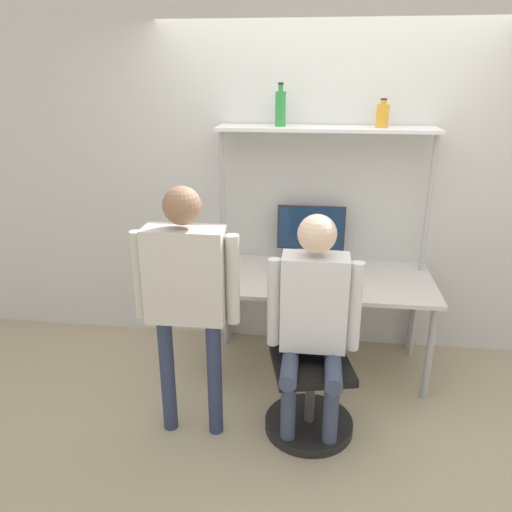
{
  "coord_description": "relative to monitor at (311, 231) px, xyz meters",
  "views": [
    {
      "loc": [
        -0.05,
        -2.98,
        2.15
      ],
      "look_at": [
        -0.4,
        -0.14,
        1.09
      ],
      "focal_mm": 35.0,
      "sensor_mm": 36.0,
      "label": 1
    }
  ],
  "objects": [
    {
      "name": "ground_plane",
      "position": [
        0.08,
        -0.71,
        -1.0
      ],
      "size": [
        12.0,
        12.0,
        0.0
      ],
      "primitive_type": "plane",
      "color": "tan"
    },
    {
      "name": "wall_back",
      "position": [
        0.08,
        0.14,
        0.35
      ],
      "size": [
        8.0,
        0.06,
        2.7
      ],
      "color": "silver",
      "rests_on": "ground_plane"
    },
    {
      "name": "desk",
      "position": [
        0.08,
        -0.29,
        -0.33
      ],
      "size": [
        1.63,
        0.8,
        0.74
      ],
      "color": "beige",
      "rests_on": "ground_plane"
    },
    {
      "name": "shelf_unit",
      "position": [
        0.08,
        -0.06,
        0.53
      ],
      "size": [
        1.55,
        0.31,
        1.78
      ],
      "color": "white",
      "rests_on": "ground_plane"
    },
    {
      "name": "monitor",
      "position": [
        0.0,
        0.0,
        0.0
      ],
      "size": [
        0.52,
        0.16,
        0.46
      ],
      "color": "#333338",
      "rests_on": "desk"
    },
    {
      "name": "laptop",
      "position": [
        0.05,
        -0.43,
        -0.19
      ],
      "size": [
        0.29,
        0.24,
        0.24
      ],
      "color": "#BCBCC1",
      "rests_on": "desk"
    },
    {
      "name": "cell_phone",
      "position": [
        0.3,
        -0.52,
        -0.25
      ],
      "size": [
        0.07,
        0.15,
        0.01
      ],
      "color": "black",
      "rests_on": "desk"
    },
    {
      "name": "office_chair",
      "position": [
        0.04,
        -1.0,
        -0.7
      ],
      "size": [
        0.56,
        0.56,
        0.95
      ],
      "color": "black",
      "rests_on": "ground_plane"
    },
    {
      "name": "person_seated",
      "position": [
        0.05,
        -1.05,
        -0.16
      ],
      "size": [
        0.55,
        0.47,
        1.41
      ],
      "color": "#38425B",
      "rests_on": "ground_plane"
    },
    {
      "name": "person_standing",
      "position": [
        -0.69,
        -1.14,
        0.01
      ],
      "size": [
        0.62,
        0.21,
        1.58
      ],
      "color": "#2D3856",
      "rests_on": "ground_plane"
    },
    {
      "name": "bottle_amber",
      "position": [
        0.46,
        -0.06,
        0.87
      ],
      "size": [
        0.09,
        0.09,
        0.19
      ],
      "color": "gold",
      "rests_on": "shelf_unit"
    },
    {
      "name": "bottle_green",
      "position": [
        -0.25,
        -0.06,
        0.91
      ],
      "size": [
        0.08,
        0.08,
        0.29
      ],
      "color": "#2D8C3F",
      "rests_on": "shelf_unit"
    }
  ]
}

